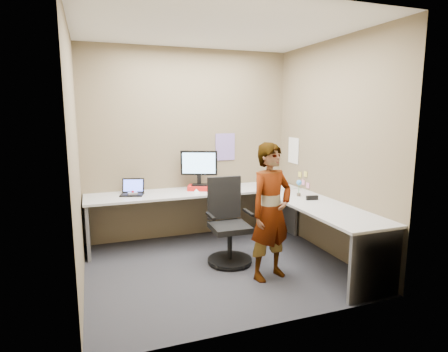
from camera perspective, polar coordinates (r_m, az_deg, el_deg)
name	(u,v)px	position (r m, az deg, el deg)	size (l,w,h in m)	color
ground	(219,267)	(4.56, -0.81, -13.74)	(3.00, 3.00, 0.00)	#232328
wall_back	(189,145)	(5.45, -5.33, 4.79)	(3.00, 3.00, 0.00)	brown
wall_right	(331,150)	(4.90, 16.00, 3.90)	(2.70, 2.70, 0.00)	brown
wall_left	(75,160)	(3.99, -21.71, 2.29)	(2.70, 2.70, 0.00)	brown
ceiling	(218,28)	(4.27, -0.90, 21.65)	(3.00, 3.00, 0.00)	white
desk	(241,208)	(4.86, 2.57, -4.92)	(2.98, 2.58, 0.73)	#B6B6B6
paper_ream	(200,188)	(5.29, -3.73, -1.77)	(0.32, 0.24, 0.06)	red
monitor	(199,165)	(5.25, -3.83, 1.69)	(0.49, 0.25, 0.49)	black
laptop	(133,191)	(5.12, -13.77, -2.18)	(0.35, 0.32, 0.21)	black
trackball_mouse	(133,194)	(5.07, -13.74, -2.63)	(0.12, 0.08, 0.07)	#B7B7BC
origami	(196,191)	(5.09, -4.24, -2.27)	(0.10, 0.10, 0.06)	white
stapler	(312,198)	(4.81, 13.28, -3.24)	(0.15, 0.04, 0.06)	black
flower	(299,185)	(4.97, 11.35, -1.41)	(0.07, 0.07, 0.22)	brown
calendar_purple	(225,147)	(5.60, 0.18, 4.46)	(0.30, 0.01, 0.40)	#846BB7
calendar_white	(293,151)	(5.66, 10.54, 3.84)	(0.01, 0.28, 0.38)	white
sticky_note_a	(305,174)	(5.40, 12.31, 0.29)	(0.01, 0.07, 0.07)	#F2E059
sticky_note_b	(303,182)	(5.47, 11.99, -0.97)	(0.01, 0.07, 0.07)	pink
sticky_note_c	(308,185)	(5.37, 12.65, -1.41)	(0.01, 0.07, 0.07)	pink
sticky_note_d	(300,175)	(5.53, 11.48, 0.22)	(0.01, 0.07, 0.07)	#F2E059
office_chair	(228,229)	(4.59, 0.63, -8.05)	(0.54, 0.54, 1.02)	black
person	(271,212)	(4.10, 7.16, -5.42)	(0.55, 0.36, 1.50)	#999399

